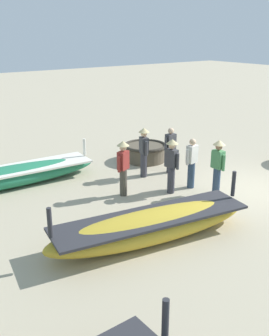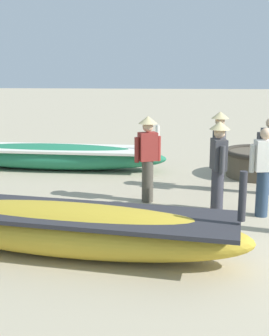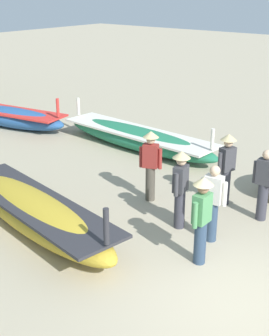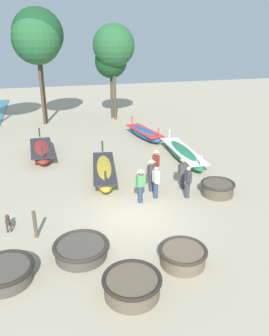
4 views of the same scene
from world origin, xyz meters
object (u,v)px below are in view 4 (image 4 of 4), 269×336
(long_boat_white_hull, at_px, (42,151))
(fisherman_standing_left, at_px, (156,182))
(fisherman_by_coracle, at_px, (151,173))
(tree_right_mid, at_px, (38,34))
(coracle_upturned, at_px, (183,255))
(mooring_post_mid_beach, at_px, (35,224))
(coracle_front_right, at_px, (5,272))
(long_boat_green_hull, at_px, (183,153))
(fisherman_hauling, at_px, (156,162))
(tree_center, at_px, (114,46))
(coracle_front_left, at_px, (218,188))
(long_boat_red_hull, at_px, (104,171))
(fisherman_with_hat, at_px, (188,181))
(coracle_center, at_px, (81,249))
(fisherman_crouching, at_px, (183,171))
(fisherman_standing_right, at_px, (140,183))
(coracle_far_left, at_px, (132,285))
(tree_tall_back, at_px, (36,40))
(tree_rightmost, at_px, (111,62))
(long_boat_ochre_hull, at_px, (144,133))
(dog, at_px, (8,221))

(long_boat_white_hull, bearing_deg, fisherman_standing_left, -55.94)
(fisherman_by_coracle, distance_m, tree_right_mid, 17.27)
(coracle_upturned, distance_m, mooring_post_mid_beach, 5.58)
(mooring_post_mid_beach, bearing_deg, coracle_front_right, -113.18)
(long_boat_green_hull, distance_m, fisherman_hauling, 3.74)
(mooring_post_mid_beach, distance_m, tree_center, 19.88)
(coracle_front_left, height_order, long_boat_red_hull, long_boat_red_hull)
(fisherman_with_hat, bearing_deg, long_boat_red_hull, 133.89)
(coracle_upturned, distance_m, fisherman_with_hat, 4.95)
(coracle_center, relative_size, fisherman_crouching, 1.16)
(fisherman_crouching, bearing_deg, long_boat_red_hull, 145.04)
(coracle_center, distance_m, long_boat_green_hull, 10.89)
(long_boat_white_hull, bearing_deg, long_boat_red_hull, -54.21)
(long_boat_green_hull, relative_size, long_boat_red_hull, 1.12)
(coracle_front_right, height_order, long_boat_green_hull, long_boat_green_hull)
(fisherman_standing_right, relative_size, fisherman_standing_left, 1.06)
(coracle_front_left, xyz_separation_m, mooring_post_mid_beach, (-8.43, -1.31, 0.21))
(coracle_upturned, xyz_separation_m, fisherman_hauling, (1.47, 6.84, 0.64))
(coracle_far_left, distance_m, coracle_front_right, 4.00)
(fisherman_with_hat, relative_size, tree_right_mid, 0.17)
(long_boat_white_hull, distance_m, tree_center, 12.29)
(fisherman_hauling, xyz_separation_m, tree_tall_back, (-5.27, 13.72, 5.85))
(fisherman_hauling, xyz_separation_m, tree_center, (0.99, 13.77, 5.36))
(long_boat_white_hull, distance_m, fisherman_standing_right, 8.73)
(mooring_post_mid_beach, xyz_separation_m, tree_rightmost, (7.03, 18.30, 4.43))
(long_boat_ochre_hull, bearing_deg, fisherman_by_coracle, -105.49)
(coracle_front_right, relative_size, fisherman_by_coracle, 1.09)
(coracle_upturned, height_order, fisherman_hauling, fisherman_hauling)
(coracle_center, relative_size, fisherman_standing_left, 1.23)
(fisherman_hauling, bearing_deg, tree_right_mid, 109.73)
(long_boat_ochre_hull, height_order, long_boat_white_hull, long_boat_white_hull)
(coracle_upturned, bearing_deg, coracle_front_right, 172.11)
(coracle_far_left, xyz_separation_m, coracle_center, (-1.20, 2.23, -0.05))
(fisherman_with_hat, distance_m, tree_tall_back, 18.23)
(tree_tall_back, bearing_deg, dog, -96.66)
(tree_rightmost, bearing_deg, fisherman_hauling, -93.36)
(fisherman_hauling, bearing_deg, tree_tall_back, 111.01)
(long_boat_white_hull, relative_size, tree_right_mid, 0.50)
(coracle_far_left, xyz_separation_m, coracle_front_left, (5.74, 5.19, 0.01))
(fisherman_by_coracle, distance_m, fisherman_with_hat, 1.82)
(long_boat_white_hull, bearing_deg, coracle_far_left, -80.28)
(coracle_far_left, bearing_deg, fisherman_crouching, 55.06)
(long_boat_green_hull, height_order, fisherman_crouching, fisherman_crouching)
(coracle_far_left, height_order, fisherman_crouching, fisherman_crouching)
(fisherman_hauling, xyz_separation_m, dog, (-7.22, -3.00, -0.59))
(long_boat_red_hull, distance_m, mooring_post_mid_beach, 6.04)
(coracle_front_left, xyz_separation_m, fisherman_standing_left, (-2.98, 0.50, 0.49))
(dog, distance_m, tree_tall_back, 18.02)
(coracle_far_left, xyz_separation_m, mooring_post_mid_beach, (-2.69, 3.87, 0.22))
(coracle_far_left, height_order, long_boat_ochre_hull, long_boat_ochre_hull)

